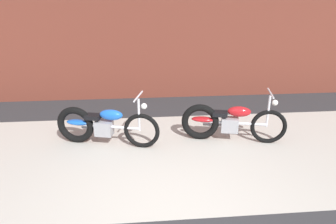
# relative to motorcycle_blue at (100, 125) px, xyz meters

# --- Properties ---
(ground_plane) EXTENTS (80.00, 80.00, 0.00)m
(ground_plane) POSITION_rel_motorcycle_blue_xyz_m (1.10, -2.24, -0.40)
(ground_plane) COLOR #2D2D30
(sidewalk_slab) EXTENTS (36.00, 3.50, 0.01)m
(sidewalk_slab) POSITION_rel_motorcycle_blue_xyz_m (1.10, -0.49, -0.40)
(sidewalk_slab) COLOR #B2ADA3
(sidewalk_slab) RESTS_ON ground
(motorcycle_blue) EXTENTS (1.97, 0.76, 1.03)m
(motorcycle_blue) POSITION_rel_motorcycle_blue_xyz_m (0.00, 0.00, 0.00)
(motorcycle_blue) COLOR black
(motorcycle_blue) RESTS_ON ground
(motorcycle_red) EXTENTS (1.98, 0.73, 1.03)m
(motorcycle_red) POSITION_rel_motorcycle_blue_xyz_m (2.41, -0.06, 0.00)
(motorcycle_red) COLOR black
(motorcycle_red) RESTS_ON ground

